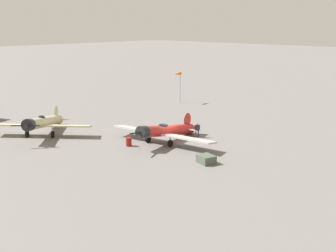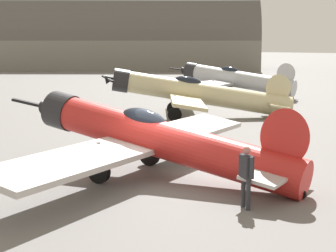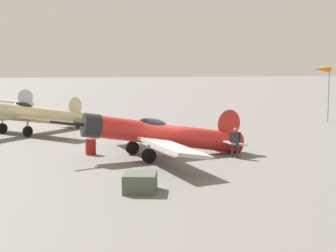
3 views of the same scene
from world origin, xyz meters
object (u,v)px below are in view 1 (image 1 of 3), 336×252
airplane_foreground (165,131)px  equipment_crate (206,159)px  ground_crew_mechanic (197,129)px  airplane_mid_apron (43,123)px  fuel_drum (129,142)px  windsock_mast (177,75)px

airplane_foreground → equipment_crate: size_ratio=6.81×
airplane_foreground → ground_crew_mechanic: 4.35m
airplane_mid_apron → fuel_drum: bearing=69.3°
airplane_foreground → equipment_crate: airplane_foreground is taller
airplane_foreground → ground_crew_mechanic: (-1.17, -4.18, -0.28)m
equipment_crate → fuel_drum: 9.90m
airplane_foreground → windsock_mast: windsock_mast is taller
ground_crew_mechanic → windsock_mast: bearing=172.1°
equipment_crate → airplane_foreground: bearing=-18.5°
airplane_foreground → airplane_mid_apron: bearing=-67.5°
ground_crew_mechanic → fuel_drum: 8.53m
equipment_crate → fuel_drum: size_ratio=2.03×
ground_crew_mechanic → fuel_drum: (3.09, 7.92, -0.58)m
equipment_crate → windsock_mast: (23.19, -21.65, 4.31)m
fuel_drum → windsock_mast: (13.35, -22.74, 4.23)m
airplane_foreground → airplane_mid_apron: 14.99m
ground_crew_mechanic → windsock_mast: (16.44, -14.82, 3.66)m
airplane_mid_apron → windsock_mast: windsock_mast is taller
airplane_mid_apron → equipment_crate: 21.50m
airplane_foreground → fuel_drum: (1.92, 3.74, -0.86)m
ground_crew_mechanic → fuel_drum: size_ratio=1.83×
airplane_foreground → windsock_mast: size_ratio=2.54×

